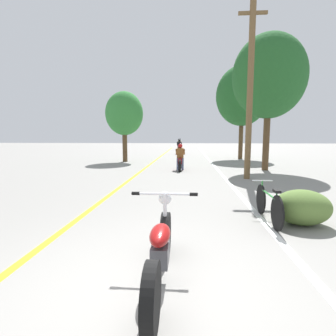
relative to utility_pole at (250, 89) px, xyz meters
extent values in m
plane|color=gray|center=(-3.05, -8.20, -3.60)|extent=(120.00, 120.00, 0.00)
cube|color=yellow|center=(-4.75, 4.06, -3.60)|extent=(0.14, 48.00, 0.01)
cube|color=white|center=(-0.87, 4.06, -3.60)|extent=(0.14, 48.00, 0.01)
cylinder|color=brown|center=(0.00, 0.00, -0.09)|extent=(0.24, 0.24, 7.02)
cube|color=brown|center=(0.00, 0.00, 2.82)|extent=(1.10, 0.10, 0.12)
cylinder|color=#513A23|center=(1.54, 2.86, -1.83)|extent=(0.32, 0.32, 3.54)
ellipsoid|color=#235B28|center=(1.54, 2.86, 1.07)|extent=(3.59, 3.23, 4.13)
cylinder|color=#513A23|center=(1.59, 9.57, -1.85)|extent=(0.32, 0.32, 3.50)
ellipsoid|color=#235B28|center=(1.59, 9.57, 1.13)|extent=(3.89, 3.50, 4.47)
cylinder|color=#513A23|center=(-6.71, 6.72, -2.38)|extent=(0.32, 0.32, 2.45)
ellipsoid|color=#337F38|center=(-6.71, 6.72, -0.36)|extent=(2.53, 2.27, 2.90)
ellipsoid|color=#5B7A38|center=(-0.17, -5.63, -3.25)|extent=(1.10, 0.88, 0.70)
cylinder|color=black|center=(-2.75, -7.18, -3.28)|extent=(0.12, 0.64, 0.64)
cylinder|color=black|center=(-2.75, -8.70, -3.28)|extent=(0.12, 0.64, 0.64)
ellipsoid|color=maroon|center=(-2.75, -7.94, -2.99)|extent=(0.24, 0.60, 0.19)
cube|color=#4C4C51|center=(-2.75, -7.94, -3.23)|extent=(0.20, 0.36, 0.24)
cylinder|color=silver|center=(-2.75, -7.27, -2.96)|extent=(0.06, 0.23, 0.66)
cylinder|color=silver|center=(-2.75, -7.36, -2.64)|extent=(0.80, 0.04, 0.04)
cylinder|color=black|center=(-3.15, -7.36, -2.64)|extent=(0.11, 0.05, 0.05)
cylinder|color=black|center=(-2.35, -7.36, -2.64)|extent=(0.11, 0.05, 0.05)
sphere|color=silver|center=(-2.75, -7.27, -2.72)|extent=(0.19, 0.19, 0.19)
cylinder|color=black|center=(-2.82, 3.32, -3.30)|extent=(0.12, 0.60, 0.60)
cylinder|color=black|center=(-2.82, 1.92, -3.30)|extent=(0.12, 0.60, 0.60)
cube|color=maroon|center=(-2.82, 2.62, -3.12)|extent=(0.20, 0.89, 0.28)
cylinder|color=silver|center=(-2.82, 3.22, -2.65)|extent=(0.50, 0.03, 0.03)
cylinder|color=slate|center=(-2.95, 2.57, -3.29)|extent=(0.11, 0.11, 0.62)
cylinder|color=slate|center=(-2.69, 2.57, -3.29)|extent=(0.11, 0.11, 0.62)
cube|color=brown|center=(-2.82, 2.60, -2.73)|extent=(0.34, 0.27, 0.54)
cylinder|color=brown|center=(-3.02, 2.76, -2.67)|extent=(0.08, 0.43, 0.33)
cylinder|color=brown|center=(-2.62, 2.76, -2.67)|extent=(0.08, 0.43, 0.33)
sphere|color=#B21919|center=(-2.82, 2.64, -2.36)|extent=(0.22, 0.22, 0.22)
cylinder|color=black|center=(-3.25, 14.98, -3.28)|extent=(0.12, 0.64, 0.64)
cylinder|color=black|center=(-3.25, 13.59, -3.28)|extent=(0.12, 0.64, 0.64)
cube|color=maroon|center=(-3.25, 14.28, -3.10)|extent=(0.20, 0.89, 0.28)
cylinder|color=silver|center=(-3.25, 14.88, -2.61)|extent=(0.50, 0.03, 0.03)
cylinder|color=#38383D|center=(-3.38, 14.23, -3.28)|extent=(0.11, 0.11, 0.64)
cylinder|color=#38383D|center=(-3.12, 14.23, -3.28)|extent=(0.11, 0.11, 0.64)
cube|color=black|center=(-3.25, 14.26, -2.67)|extent=(0.34, 0.28, 0.60)
cylinder|color=black|center=(-3.45, 14.42, -2.61)|extent=(0.08, 0.47, 0.36)
cylinder|color=black|center=(-3.05, 14.42, -2.61)|extent=(0.08, 0.47, 0.36)
sphere|color=black|center=(-3.25, 14.30, -2.26)|extent=(0.25, 0.25, 0.25)
cylinder|color=black|center=(-3.43, 22.40, -3.28)|extent=(0.12, 0.65, 0.65)
cylinder|color=black|center=(-3.43, 20.99, -3.28)|extent=(0.12, 0.65, 0.65)
cube|color=navy|center=(-3.43, 21.69, -3.10)|extent=(0.20, 0.90, 0.28)
cylinder|color=silver|center=(-3.43, 22.30, -2.60)|extent=(0.50, 0.03, 0.03)
cylinder|color=#38383D|center=(-3.56, 21.64, -3.28)|extent=(0.11, 0.11, 0.64)
cylinder|color=#38383D|center=(-3.30, 21.64, -3.28)|extent=(0.11, 0.11, 0.64)
cube|color=silver|center=(-3.43, 21.67, -2.67)|extent=(0.34, 0.28, 0.61)
cylinder|color=silver|center=(-3.63, 21.83, -2.61)|extent=(0.08, 0.48, 0.37)
cylinder|color=silver|center=(-3.23, 21.83, -2.61)|extent=(0.08, 0.48, 0.37)
sphere|color=#2D333D|center=(-3.43, 21.71, -2.26)|extent=(0.23, 0.23, 0.23)
cylinder|color=black|center=(-0.78, -4.92, -3.27)|extent=(0.04, 0.66, 0.66)
cylinder|color=black|center=(-0.78, -6.02, -3.27)|extent=(0.04, 0.66, 0.66)
cylinder|color=#2D8C38|center=(-0.78, -5.47, -3.04)|extent=(0.04, 0.88, 0.04)
cylinder|color=#2D8C38|center=(-0.78, -5.94, -3.07)|extent=(0.03, 0.03, 0.40)
cube|color=black|center=(-0.78, -5.94, -2.87)|extent=(0.10, 0.20, 0.05)
cylinder|color=#2D8C38|center=(-0.78, -4.97, -3.05)|extent=(0.03, 0.03, 0.43)
cylinder|color=silver|center=(-0.78, -4.97, -2.84)|extent=(0.44, 0.03, 0.03)
camera|label=1|loc=(-2.44, -10.86, -1.85)|focal=28.00mm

